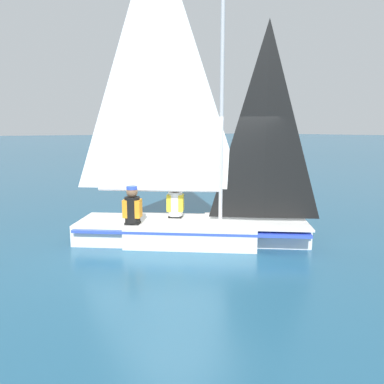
% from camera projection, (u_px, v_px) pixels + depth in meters
% --- Properties ---
extents(ground_plane, '(260.00, 260.00, 0.00)m').
position_uv_depth(ground_plane, '(192.00, 241.00, 7.66)').
color(ground_plane, '#235675').
extents(sailboat_main, '(4.35, 4.01, 6.18)m').
position_uv_depth(sailboat_main, '(190.00, 195.00, 7.51)').
color(sailboat_main, white).
rests_on(sailboat_main, ground_plane).
extents(sailor_helm, '(0.43, 0.42, 1.16)m').
position_uv_depth(sailor_helm, '(175.00, 208.00, 7.90)').
color(sailor_helm, black).
rests_on(sailor_helm, ground_plane).
extents(sailor_crew, '(0.43, 0.42, 1.16)m').
position_uv_depth(sailor_crew, '(133.00, 213.00, 7.34)').
color(sailor_crew, black).
rests_on(sailor_crew, ground_plane).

